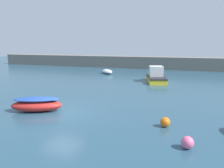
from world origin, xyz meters
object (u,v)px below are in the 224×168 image
at_px(rowboat_blue_near, 107,71).
at_px(mooring_buoy_pink, 187,142).
at_px(mooring_buoy_orange, 165,122).
at_px(cabin_cruiser_white, 156,76).
at_px(rowboat_with_red_cover, 37,104).

xyz_separation_m(rowboat_blue_near, mooring_buoy_pink, (12.33, -22.46, -0.06)).
xyz_separation_m(rowboat_blue_near, mooring_buoy_orange, (11.12, -20.14, -0.06)).
xyz_separation_m(rowboat_blue_near, cabin_cruiser_white, (8.42, -5.22, 0.34)).
bearing_deg(mooring_buoy_orange, rowboat_blue_near, 118.92).
bearing_deg(rowboat_blue_near, cabin_cruiser_white, 16.44).
bearing_deg(cabin_cruiser_white, mooring_buoy_orange, -5.59).
relative_size(rowboat_with_red_cover, mooring_buoy_orange, 6.73).
xyz_separation_m(rowboat_with_red_cover, mooring_buoy_pink, (9.85, -2.34, -0.20)).
bearing_deg(rowboat_blue_near, rowboat_with_red_cover, -34.72).
bearing_deg(rowboat_blue_near, mooring_buoy_orange, -12.82).
bearing_deg(rowboat_blue_near, mooring_buoy_pink, -12.97).
bearing_deg(rowboat_with_red_cover, cabin_cruiser_white, -134.25).
distance_m(rowboat_with_red_cover, rowboat_blue_near, 20.28).
bearing_deg(cabin_cruiser_white, rowboat_blue_near, -137.71).
bearing_deg(mooring_buoy_orange, mooring_buoy_pink, -62.58).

